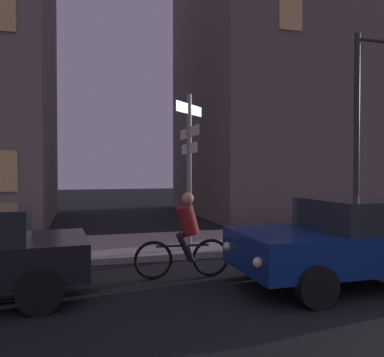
{
  "coord_description": "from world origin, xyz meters",
  "views": [
    {
      "loc": [
        -3.51,
        -2.52,
        2.03
      ],
      "look_at": [
        -0.97,
        6.49,
        1.83
      ],
      "focal_mm": 36.6,
      "sensor_mm": 36.0,
      "label": 1
    }
  ],
  "objects_px": {
    "street_lamp": "(364,116)",
    "car_near_right": "(362,239)",
    "signpost": "(189,157)",
    "cyclist": "(185,238)"
  },
  "relations": [
    {
      "from": "street_lamp",
      "to": "car_near_right",
      "type": "bearing_deg",
      "value": -129.41
    },
    {
      "from": "signpost",
      "to": "car_near_right",
      "type": "distance_m",
      "value": 4.21
    },
    {
      "from": "signpost",
      "to": "street_lamp",
      "type": "xyz_separation_m",
      "value": [
        5.25,
        0.38,
        1.22
      ]
    },
    {
      "from": "cyclist",
      "to": "signpost",
      "type": "bearing_deg",
      "value": 72.65
    },
    {
      "from": "signpost",
      "to": "street_lamp",
      "type": "relative_size",
      "value": 0.64
    },
    {
      "from": "signpost",
      "to": "street_lamp",
      "type": "distance_m",
      "value": 5.4
    },
    {
      "from": "street_lamp",
      "to": "car_near_right",
      "type": "distance_m",
      "value": 5.29
    },
    {
      "from": "street_lamp",
      "to": "cyclist",
      "type": "bearing_deg",
      "value": -158.5
    },
    {
      "from": "cyclist",
      "to": "car_near_right",
      "type": "bearing_deg",
      "value": -21.6
    },
    {
      "from": "signpost",
      "to": "cyclist",
      "type": "xyz_separation_m",
      "value": [
        -0.6,
        -1.93,
        -1.59
      ]
    }
  ]
}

